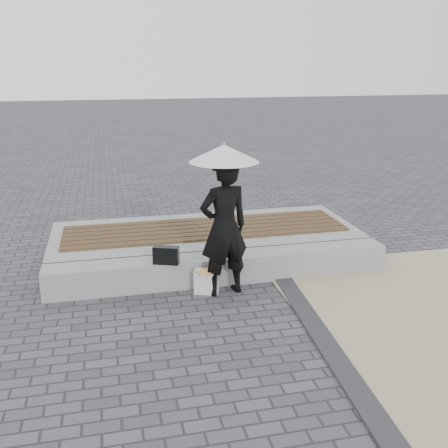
{
  "coord_description": "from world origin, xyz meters",
  "views": [
    {
      "loc": [
        -1.55,
        -5.27,
        3.08
      ],
      "look_at": [
        -0.06,
        1.18,
        1.0
      ],
      "focal_mm": 41.75,
      "sensor_mm": 36.0,
      "label": 1
    }
  ],
  "objects": [
    {
      "name": "timber_platform",
      "position": [
        0.0,
        2.8,
        0.2
      ],
      "size": [
        5.0,
        2.0,
        0.4
      ],
      "primitive_type": "cube",
      "color": "#A0A09B",
      "rests_on": "ground"
    },
    {
      "name": "canvas_tote",
      "position": [
        -0.3,
        1.21,
        0.17
      ],
      "size": [
        0.36,
        0.24,
        0.35
      ],
      "primitive_type": "cube",
      "rotation": [
        0.0,
        0.0,
        -0.35
      ],
      "color": "white",
      "rests_on": "ground"
    },
    {
      "name": "seating_ledge",
      "position": [
        0.0,
        1.6,
        0.2
      ],
      "size": [
        5.0,
        0.45,
        0.4
      ],
      "primitive_type": "cube",
      "color": "#969691",
      "rests_on": "ground"
    },
    {
      "name": "parasol",
      "position": [
        -0.06,
        1.18,
        1.95
      ],
      "size": [
        0.91,
        0.91,
        1.16
      ],
      "rotation": [
        0.0,
        0.0,
        0.18
      ],
      "color": "#B8B9BD",
      "rests_on": "ground"
    },
    {
      "name": "magazine",
      "position": [
        -0.3,
        1.16,
        0.35
      ],
      "size": [
        0.32,
        0.28,
        0.01
      ],
      "primitive_type": "cube",
      "rotation": [
        0.0,
        0.0,
        0.38
      ],
      "color": "#E24227",
      "rests_on": "canvas_tote"
    },
    {
      "name": "timber_decking",
      "position": [
        0.0,
        2.8,
        0.42
      ],
      "size": [
        4.6,
        1.2,
        0.04
      ],
      "primitive_type": null,
      "color": "brown",
      "rests_on": "timber_platform"
    },
    {
      "name": "ground",
      "position": [
        0.0,
        0.0,
        0.0
      ],
      "size": [
        80.0,
        80.0,
        0.0
      ],
      "primitive_type": "plane",
      "color": "#4B4B50",
      "rests_on": "ground"
    },
    {
      "name": "handbag",
      "position": [
        -0.82,
        1.44,
        0.52
      ],
      "size": [
        0.37,
        0.24,
        0.25
      ],
      "primitive_type": "cube",
      "rotation": [
        0.0,
        0.0,
        -0.36
      ],
      "color": "black",
      "rests_on": "seating_ledge"
    },
    {
      "name": "edging_band",
      "position": [
        0.75,
        -0.5,
        0.02
      ],
      "size": [
        0.61,
        5.2,
        0.04
      ],
      "primitive_type": "cube",
      "rotation": [
        0.0,
        0.0,
        -0.07
      ],
      "color": "#2F2F32",
      "rests_on": "ground"
    },
    {
      "name": "woman",
      "position": [
        -0.06,
        1.18,
        0.95
      ],
      "size": [
        0.77,
        0.6,
        1.9
      ],
      "primitive_type": "imported",
      "rotation": [
        0.0,
        0.0,
        3.37
      ],
      "color": "black",
      "rests_on": "ground"
    }
  ]
}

